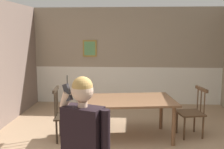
{
  "coord_description": "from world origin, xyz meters",
  "views": [
    {
      "loc": [
        0.08,
        -3.85,
        1.99
      ],
      "look_at": [
        -0.13,
        -0.68,
        1.49
      ],
      "focal_mm": 43.49,
      "sensor_mm": 36.0,
      "label": 1
    }
  ],
  "objects_px": {
    "dining_table": "(130,103)",
    "person_figure": "(84,148)",
    "chair_near_window": "(66,115)",
    "chair_by_doorway": "(192,112)"
  },
  "relations": [
    {
      "from": "dining_table",
      "to": "person_figure",
      "type": "bearing_deg",
      "value": -99.91
    },
    {
      "from": "chair_near_window",
      "to": "chair_by_doorway",
      "type": "distance_m",
      "value": 2.39
    },
    {
      "from": "chair_by_doorway",
      "to": "person_figure",
      "type": "distance_m",
      "value": 3.17
    },
    {
      "from": "chair_by_doorway",
      "to": "person_figure",
      "type": "relative_size",
      "value": 0.6
    },
    {
      "from": "dining_table",
      "to": "chair_by_doorway",
      "type": "relative_size",
      "value": 1.85
    },
    {
      "from": "dining_table",
      "to": "person_figure",
      "type": "xyz_separation_m",
      "value": [
        -0.44,
        -2.51,
        0.22
      ]
    },
    {
      "from": "chair_near_window",
      "to": "person_figure",
      "type": "xyz_separation_m",
      "value": [
        0.75,
        -2.33,
        0.42
      ]
    },
    {
      "from": "chair_near_window",
      "to": "dining_table",
      "type": "bearing_deg",
      "value": 92.95
    },
    {
      "from": "chair_by_doorway",
      "to": "person_figure",
      "type": "bearing_deg",
      "value": 136.69
    },
    {
      "from": "person_figure",
      "to": "dining_table",
      "type": "bearing_deg",
      "value": -79.87
    }
  ]
}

